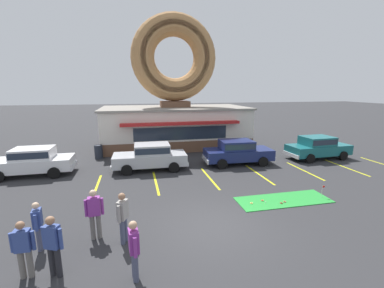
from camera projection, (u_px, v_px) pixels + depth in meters
The scene contains 27 objects.
ground_plane at pixel (214, 226), 9.31m from camera, with size 160.00×160.00×0.00m, color #2D2D30.
donut_shop_building at pixel (175, 103), 22.00m from camera, with size 12.30×6.75×10.96m.
putting_mat at pixel (283, 200), 11.50m from camera, with size 4.22×1.46×0.03m, color green.
mini_donut_near_left at pixel (281, 203), 11.11m from camera, with size 0.13×0.13×0.04m, color brown.
mini_donut_near_right at pixel (285, 202), 11.24m from camera, with size 0.13×0.13×0.04m, color #A5724C.
mini_donut_mid_left at pixel (251, 203), 11.10m from camera, with size 0.13×0.13×0.04m, color #E5C666.
mini_donut_mid_centre at pixel (262, 200), 11.37m from camera, with size 0.13×0.13×0.04m, color #D17F47.
golf_ball at pixel (265, 202), 11.20m from camera, with size 0.04×0.04×0.04m, color white.
putting_flag_pin at pixel (323, 189), 11.69m from camera, with size 0.13×0.01×0.55m.
car_white at pixel (32, 161), 14.68m from camera, with size 4.58×2.02×1.60m.
car_teal at pixel (318, 147), 18.24m from camera, with size 4.64×2.14×1.60m.
car_silver at pixel (151, 156), 15.73m from camera, with size 4.60×2.06×1.60m.
car_navy at pixel (238, 151), 16.91m from camera, with size 4.62×2.12×1.60m.
pedestrian_blue_sweater_man at pixel (123, 215), 8.16m from camera, with size 0.37×0.55×1.71m.
pedestrian_hooded_kid at pixel (23, 247), 6.62m from camera, with size 0.60×0.25×1.61m.
pedestrian_leather_jacket_man at pixel (38, 224), 7.84m from camera, with size 0.30×0.59×1.55m.
pedestrian_clipboard_woman at pixel (134, 248), 6.56m from camera, with size 0.29×0.59×1.66m.
pedestrian_beanie_man at pixel (53, 243), 6.66m from camera, with size 0.55×0.37×1.73m.
pedestrian_crossing_woman at pixel (95, 212), 8.38m from camera, with size 0.59×0.27×1.72m.
trash_bin at pixel (99, 152), 18.30m from camera, with size 0.57×0.57×0.97m.
parking_stripe_far_left at pixel (97, 187), 13.08m from camera, with size 0.12×3.60×0.01m, color yellow.
parking_stripe_left at pixel (156, 182), 13.72m from camera, with size 0.12×3.60×0.01m, color yellow.
parking_stripe_mid_left at pixel (210, 178), 14.36m from camera, with size 0.12×3.60×0.01m, color yellow.
parking_stripe_centre at pixel (259, 174), 15.01m from camera, with size 0.12×3.60×0.01m, color yellow.
parking_stripe_mid_right at pixel (304, 171), 15.65m from camera, with size 0.12×3.60×0.01m, color yellow.
parking_stripe_right at pixel (345, 167), 16.29m from camera, with size 0.12×3.60×0.01m, color yellow.
parking_stripe_far_right at pixel (384, 164), 16.94m from camera, with size 0.12×3.60×0.01m, color yellow.
Camera 1 is at (-2.63, -8.09, 4.89)m, focal length 24.00 mm.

